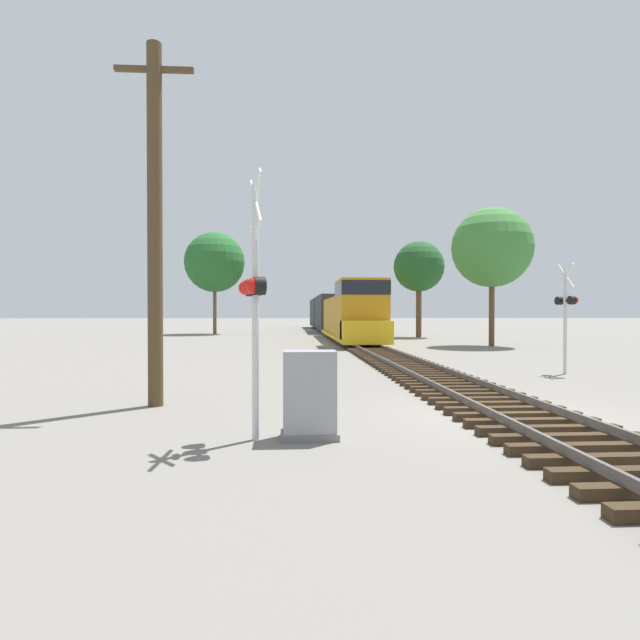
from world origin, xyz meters
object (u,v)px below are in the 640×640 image
Objects in this scene: relay_cabinet at (310,395)px; utility_pole at (155,221)px; tree_far_right at (492,248)px; freight_train at (332,314)px; crossing_signal_far at (566,307)px; crossing_signal_near at (254,291)px; tree_deep_background at (215,262)px; tree_mid_background at (419,267)px.

relay_cabinet is 0.18× the size of utility_pole.
relay_cabinet is 27.09m from tree_far_right.
crossing_signal_far is (5.16, -35.88, 0.33)m from freight_train.
utility_pole reaches higher than crossing_signal_near.
tree_deep_background is (-7.99, 43.21, 6.61)m from relay_cabinet.
crossing_signal_far is at bearing -103.13° from tree_far_right.
tree_mid_background is (12.12, 35.26, 3.73)m from crossing_signal_near.
freight_train is at bearing 158.44° from crossing_signal_near.
freight_train is 12.45× the size of crossing_signal_far.
relay_cabinet is at bearing -107.60° from tree_mid_background.
crossing_signal_far is 0.47× the size of utility_pole.
freight_train is at bearing 112.09° from tree_far_right.
crossing_signal_near is at bearing -120.68° from tree_far_right.
crossing_signal_near reaches higher than relay_cabinet.
crossing_signal_near is 44.08m from tree_deep_background.
relay_cabinet is 0.18× the size of tree_mid_background.
tree_far_right is at bearing 50.80° from utility_pole.
tree_mid_background reaches higher than utility_pole.
crossing_signal_near is at bearing -52.59° from utility_pole.
crossing_signal_near is 0.53× the size of tree_mid_background.
crossing_signal_far is at bearing 22.19° from utility_pole.
freight_train reaches higher than crossing_signal_far.
crossing_signal_far is 0.46× the size of tree_mid_background.
crossing_signal_far is 14.00m from utility_pole.
tree_far_right reaches higher than crossing_signal_far.
tree_far_right reaches higher than relay_cabinet.
relay_cabinet is (-4.24, -44.34, -1.29)m from freight_train.
utility_pole is 25.84m from tree_far_right.
freight_train is 41.89m from utility_pole.
freight_train is at bearing 79.41° from utility_pole.
tree_mid_background is (11.17, 35.23, 5.51)m from relay_cabinet.
utility_pole is 35.24m from tree_mid_background.
freight_train is 10.80× the size of crossing_signal_near.
tree_deep_background is at bearing 174.35° from crossing_signal_near.
tree_deep_background is (-12.23, -1.14, 5.32)m from freight_train.
crossing_signal_near reaches higher than freight_train.
crossing_signal_far is at bearing 42.03° from relay_cabinet.
relay_cabinet is at bearing -79.52° from tree_deep_background.
relay_cabinet is at bearing -95.46° from freight_train.
tree_mid_background is (-1.65, 12.04, -0.15)m from tree_far_right.
tree_far_right is 28.90m from tree_deep_background.
tree_far_right reaches higher than crossing_signal_near.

